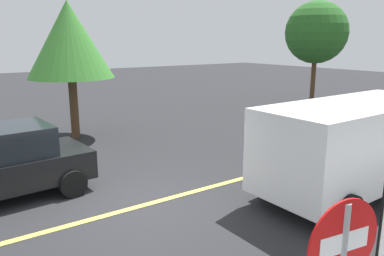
# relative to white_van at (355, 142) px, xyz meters

# --- Properties ---
(ground_plane) EXTENTS (80.00, 80.00, 0.00)m
(ground_plane) POSITION_rel_white_van_xyz_m (-4.46, 2.21, -1.27)
(ground_plane) COLOR #262628
(lane_marking_centre) EXTENTS (28.00, 0.16, 0.01)m
(lane_marking_centre) POSITION_rel_white_van_xyz_m (-1.46, 2.21, -1.26)
(lane_marking_centre) COLOR #E0D14C
(white_van) EXTENTS (5.23, 2.33, 2.20)m
(white_van) POSITION_rel_white_van_xyz_m (0.00, 0.00, 0.00)
(white_van) COLOR white
(white_van) RESTS_ON ground_plane
(car_black_mid_road) EXTENTS (4.07, 2.25, 1.67)m
(car_black_mid_road) POSITION_rel_white_van_xyz_m (-6.82, 4.43, -0.44)
(car_black_mid_road) COLOR black
(car_black_mid_road) RESTS_ON ground_plane
(tree_left_verge) EXTENTS (3.07, 3.07, 4.96)m
(tree_left_verge) POSITION_rel_white_van_xyz_m (-3.63, 9.07, 2.31)
(tree_left_verge) COLOR #513823
(tree_left_verge) RESTS_ON ground_plane
(tree_centre_verge) EXTENTS (3.35, 3.35, 5.68)m
(tree_centre_verge) POSITION_rel_white_van_xyz_m (9.71, 8.74, 2.72)
(tree_centre_verge) COLOR #513823
(tree_centre_verge) RESTS_ON ground_plane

